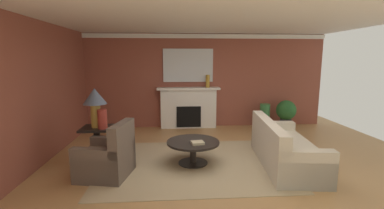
{
  "coord_description": "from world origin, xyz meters",
  "views": [
    {
      "loc": [
        -0.85,
        -4.75,
        1.99
      ],
      "look_at": [
        -0.43,
        1.08,
        1.0
      ],
      "focal_mm": 25.17,
      "sensor_mm": 36.0,
      "label": 1
    }
  ],
  "objects_px": {
    "vase_mantel_right": "(208,81)",
    "mantel_mirror": "(188,65)",
    "side_table": "(97,142)",
    "armchair_near_window": "(107,159)",
    "table_lamp": "(95,100)",
    "vase_on_side_table": "(102,119)",
    "coffee_table": "(193,147)",
    "sofa": "(284,150)",
    "fireplace": "(188,109)",
    "vase_tall_corner": "(265,116)",
    "potted_plant": "(286,112)"
  },
  "relations": [
    {
      "from": "mantel_mirror",
      "to": "vase_tall_corner",
      "type": "xyz_separation_m",
      "value": [
        2.17,
        -0.42,
        -1.44
      ]
    },
    {
      "from": "fireplace",
      "to": "coffee_table",
      "type": "distance_m",
      "value": 2.79
    },
    {
      "from": "fireplace",
      "to": "table_lamp",
      "type": "xyz_separation_m",
      "value": [
        -1.92,
        -2.55,
        0.66
      ]
    },
    {
      "from": "coffee_table",
      "to": "vase_mantel_right",
      "type": "relative_size",
      "value": 2.78
    },
    {
      "from": "fireplace",
      "to": "vase_mantel_right",
      "type": "relative_size",
      "value": 5.01
    },
    {
      "from": "coffee_table",
      "to": "vase_on_side_table",
      "type": "relative_size",
      "value": 2.74
    },
    {
      "from": "fireplace",
      "to": "table_lamp",
      "type": "relative_size",
      "value": 2.4
    },
    {
      "from": "vase_mantel_right",
      "to": "coffee_table",
      "type": "bearing_deg",
      "value": -102.94
    },
    {
      "from": "sofa",
      "to": "side_table",
      "type": "height_order",
      "value": "sofa"
    },
    {
      "from": "vase_on_side_table",
      "to": "vase_tall_corner",
      "type": "height_order",
      "value": "vase_on_side_table"
    },
    {
      "from": "armchair_near_window",
      "to": "potted_plant",
      "type": "bearing_deg",
      "value": 33.37
    },
    {
      "from": "fireplace",
      "to": "armchair_near_window",
      "type": "xyz_separation_m",
      "value": [
        -1.58,
        -3.23,
        -0.25
      ]
    },
    {
      "from": "coffee_table",
      "to": "fireplace",
      "type": "bearing_deg",
      "value": 88.39
    },
    {
      "from": "mantel_mirror",
      "to": "coffee_table",
      "type": "height_order",
      "value": "mantel_mirror"
    },
    {
      "from": "fireplace",
      "to": "side_table",
      "type": "distance_m",
      "value": 3.2
    },
    {
      "from": "vase_tall_corner",
      "to": "side_table",
      "type": "bearing_deg",
      "value": -151.2
    },
    {
      "from": "table_lamp",
      "to": "vase_tall_corner",
      "type": "height_order",
      "value": "table_lamp"
    },
    {
      "from": "fireplace",
      "to": "vase_mantel_right",
      "type": "height_order",
      "value": "vase_mantel_right"
    },
    {
      "from": "coffee_table",
      "to": "side_table",
      "type": "xyz_separation_m",
      "value": [
        -1.84,
        0.23,
        0.06
      ]
    },
    {
      "from": "sofa",
      "to": "vase_mantel_right",
      "type": "relative_size",
      "value": 6.07
    },
    {
      "from": "armchair_near_window",
      "to": "table_lamp",
      "type": "bearing_deg",
      "value": 116.89
    },
    {
      "from": "coffee_table",
      "to": "potted_plant",
      "type": "relative_size",
      "value": 1.2
    },
    {
      "from": "fireplace",
      "to": "side_table",
      "type": "bearing_deg",
      "value": -126.98
    },
    {
      "from": "table_lamp",
      "to": "vase_on_side_table",
      "type": "distance_m",
      "value": 0.39
    },
    {
      "from": "vase_tall_corner",
      "to": "coffee_table",
      "type": "bearing_deg",
      "value": -132.21
    },
    {
      "from": "coffee_table",
      "to": "side_table",
      "type": "bearing_deg",
      "value": 172.83
    },
    {
      "from": "sofa",
      "to": "mantel_mirror",
      "type": "bearing_deg",
      "value": 117.78
    },
    {
      "from": "side_table",
      "to": "vase_on_side_table",
      "type": "relative_size",
      "value": 1.92
    },
    {
      "from": "mantel_mirror",
      "to": "vase_on_side_table",
      "type": "bearing_deg",
      "value": -122.39
    },
    {
      "from": "mantel_mirror",
      "to": "potted_plant",
      "type": "distance_m",
      "value": 3.11
    },
    {
      "from": "coffee_table",
      "to": "potted_plant",
      "type": "bearing_deg",
      "value": 40.32
    },
    {
      "from": "table_lamp",
      "to": "vase_on_side_table",
      "type": "relative_size",
      "value": 2.05
    },
    {
      "from": "vase_mantel_right",
      "to": "mantel_mirror",
      "type": "bearing_deg",
      "value": 162.82
    },
    {
      "from": "fireplace",
      "to": "potted_plant",
      "type": "xyz_separation_m",
      "value": [
        2.77,
        -0.36,
        -0.07
      ]
    },
    {
      "from": "side_table",
      "to": "vase_tall_corner",
      "type": "bearing_deg",
      "value": 28.8
    },
    {
      "from": "coffee_table",
      "to": "vase_on_side_table",
      "type": "xyz_separation_m",
      "value": [
        -1.69,
        0.11,
        0.55
      ]
    },
    {
      "from": "vase_on_side_table",
      "to": "fireplace",
      "type": "bearing_deg",
      "value": 56.45
    },
    {
      "from": "mantel_mirror",
      "to": "vase_on_side_table",
      "type": "distance_m",
      "value": 3.43
    },
    {
      "from": "side_table",
      "to": "potted_plant",
      "type": "relative_size",
      "value": 0.84
    },
    {
      "from": "fireplace",
      "to": "potted_plant",
      "type": "height_order",
      "value": "fireplace"
    },
    {
      "from": "side_table",
      "to": "vase_on_side_table",
      "type": "distance_m",
      "value": 0.52
    },
    {
      "from": "side_table",
      "to": "armchair_near_window",
      "type": "bearing_deg",
      "value": -63.11
    },
    {
      "from": "table_lamp",
      "to": "vase_mantel_right",
      "type": "distance_m",
      "value": 3.52
    },
    {
      "from": "armchair_near_window",
      "to": "vase_tall_corner",
      "type": "height_order",
      "value": "armchair_near_window"
    },
    {
      "from": "vase_mantel_right",
      "to": "vase_tall_corner",
      "type": "relative_size",
      "value": 0.49
    },
    {
      "from": "mantel_mirror",
      "to": "vase_mantel_right",
      "type": "height_order",
      "value": "mantel_mirror"
    },
    {
      "from": "potted_plant",
      "to": "side_table",
      "type": "bearing_deg",
      "value": -155.0
    },
    {
      "from": "vase_mantel_right",
      "to": "potted_plant",
      "type": "distance_m",
      "value": 2.41
    },
    {
      "from": "mantel_mirror",
      "to": "sofa",
      "type": "xyz_separation_m",
      "value": [
        1.62,
        -3.08,
        -1.51
      ]
    },
    {
      "from": "mantel_mirror",
      "to": "side_table",
      "type": "relative_size",
      "value": 2.05
    }
  ]
}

